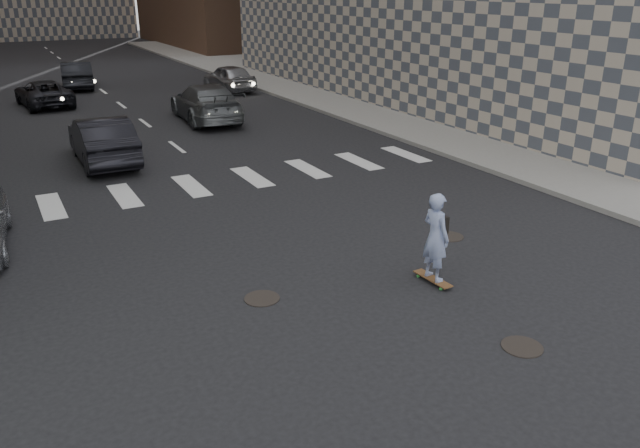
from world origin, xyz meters
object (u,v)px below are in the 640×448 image
(skateboarder, at_px, (436,237))
(traffic_car_d, at_px, (229,78))
(traffic_car_b, at_px, (206,103))
(traffic_car_c, at_px, (44,93))
(traffic_car_a, at_px, (103,140))
(traffic_car_e, at_px, (77,75))

(skateboarder, relative_size, traffic_car_d, 0.44)
(traffic_car_b, distance_m, traffic_car_c, 9.51)
(traffic_car_a, height_order, traffic_car_e, traffic_car_a)
(traffic_car_a, height_order, traffic_car_c, traffic_car_a)
(traffic_car_c, height_order, traffic_car_e, traffic_car_e)
(skateboarder, relative_size, traffic_car_e, 0.41)
(traffic_car_c, relative_size, traffic_car_d, 1.05)
(traffic_car_b, bearing_deg, traffic_car_a, 47.44)
(traffic_car_a, xyz_separation_m, traffic_car_d, (9.31, 12.70, -0.04))
(traffic_car_c, distance_m, traffic_car_d, 9.95)
(skateboarder, bearing_deg, traffic_car_a, 104.41)
(traffic_car_a, bearing_deg, traffic_car_e, -95.09)
(traffic_car_e, bearing_deg, traffic_car_b, 112.77)
(traffic_car_d, bearing_deg, skateboarder, 75.28)
(skateboarder, xyz_separation_m, traffic_car_b, (1.20, 17.96, -0.20))
(traffic_car_b, height_order, traffic_car_c, traffic_car_b)
(traffic_car_a, height_order, traffic_car_b, traffic_car_b)
(traffic_car_a, xyz_separation_m, traffic_car_c, (-0.64, 12.50, -0.15))
(skateboarder, bearing_deg, traffic_car_c, 97.09)
(skateboarder, xyz_separation_m, traffic_car_e, (-2.46, 30.66, -0.23))
(traffic_car_b, bearing_deg, traffic_car_c, -46.82)
(skateboarder, bearing_deg, traffic_car_e, 90.85)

